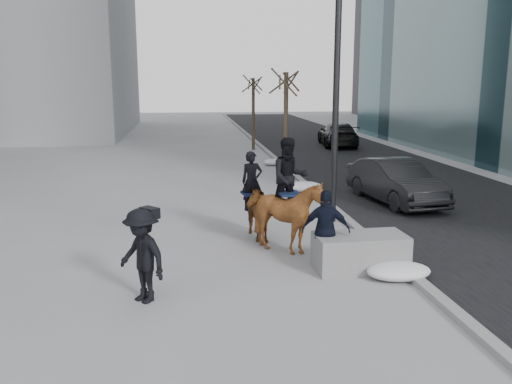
{
  "coord_description": "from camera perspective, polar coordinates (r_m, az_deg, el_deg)",
  "views": [
    {
      "loc": [
        -1.57,
        -10.87,
        4.01
      ],
      "look_at": [
        0.0,
        1.2,
        1.5
      ],
      "focal_mm": 38.0,
      "sensor_mm": 36.0,
      "label": 1
    }
  ],
  "objects": [
    {
      "name": "car_near",
      "position": [
        18.57,
        14.47,
        1.09
      ],
      "size": [
        2.14,
        4.58,
        1.45
      ],
      "primitive_type": "imported",
      "rotation": [
        0.0,
        0.0,
        0.14
      ],
      "color": "black",
      "rests_on": "ground"
    },
    {
      "name": "tree_far",
      "position": [
        32.03,
        -0.28,
        8.61
      ],
      "size": [
        1.2,
        1.2,
        4.63
      ],
      "primitive_type": null,
      "color": "#372F20",
      "rests_on": "ground"
    },
    {
      "name": "mounted_left",
      "position": [
        13.93,
        -0.37,
        -1.52
      ],
      "size": [
        1.06,
        1.84,
        2.24
      ],
      "color": "#47280E",
      "rests_on": "ground"
    },
    {
      "name": "lamppost",
      "position": [
        15.5,
        8.51,
        15.17
      ],
      "size": [
        0.25,
        1.18,
        9.09
      ],
      "color": "black",
      "rests_on": "ground"
    },
    {
      "name": "road",
      "position": [
        22.91,
        14.68,
        1.2
      ],
      "size": [
        8.0,
        90.0,
        0.01
      ],
      "primitive_type": "cube",
      "color": "black",
      "rests_on": "ground"
    },
    {
      "name": "ground",
      "position": [
        11.69,
        0.77,
        -8.41
      ],
      "size": [
        120.0,
        120.0,
        0.0
      ],
      "primitive_type": "plane",
      "color": "gray",
      "rests_on": "ground"
    },
    {
      "name": "feeder",
      "position": [
        11.66,
        7.37,
        -4.03
      ],
      "size": [
        1.1,
        0.96,
        1.75
      ],
      "color": "black",
      "rests_on": "ground"
    },
    {
      "name": "car_far",
      "position": [
        34.22,
        8.6,
        6.01
      ],
      "size": [
        2.61,
        5.21,
        1.45
      ],
      "primitive_type": "imported",
      "rotation": [
        0.0,
        0.0,
        3.02
      ],
      "color": "black",
      "rests_on": "ground"
    },
    {
      "name": "planter",
      "position": [
        11.92,
        10.9,
        -6.24
      ],
      "size": [
        1.97,
        1.03,
        0.78
      ],
      "primitive_type": "cube",
      "rotation": [
        0.0,
        0.0,
        0.03
      ],
      "color": "gray",
      "rests_on": "ground"
    },
    {
      "name": "mounted_right",
      "position": [
        12.72,
        3.58,
        -1.63
      ],
      "size": [
        1.54,
        1.7,
        2.72
      ],
      "color": "#481E0E",
      "rests_on": "ground"
    },
    {
      "name": "snow_piles",
      "position": [
        18.54,
        6.07,
        -0.38
      ],
      "size": [
        1.4,
        16.27,
        0.36
      ],
      "color": "silver",
      "rests_on": "ground"
    },
    {
      "name": "camera_crew",
      "position": [
        10.14,
        -11.91,
        -6.54
      ],
      "size": [
        1.25,
        1.27,
        1.75
      ],
      "color": "black",
      "rests_on": "ground"
    },
    {
      "name": "curb",
      "position": [
        21.72,
        4.86,
        1.13
      ],
      "size": [
        0.25,
        90.0,
        0.12
      ],
      "primitive_type": "cube",
      "color": "gray",
      "rests_on": "ground"
    },
    {
      "name": "tree_near",
      "position": [
        21.75,
        3.15,
        7.41
      ],
      "size": [
        1.2,
        1.2,
        4.82
      ],
      "primitive_type": null,
      "color": "#35271F",
      "rests_on": "ground"
    }
  ]
}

